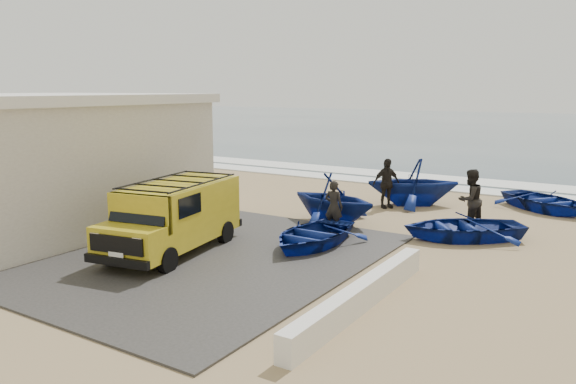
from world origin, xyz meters
The scene contains 16 objects.
ground centered at (0.00, 0.00, 0.00)m, with size 160.00×160.00×0.00m, color #9F855C.
slab centered at (-2.00, -2.00, 0.03)m, with size 12.00×10.00×0.05m, color #3B3836.
ocean centered at (0.00, 56.00, 0.00)m, with size 180.00×88.00×0.01m, color #385166.
surf_line centered at (0.00, 12.00, 0.03)m, with size 180.00×1.60×0.06m, color white.
surf_wash centered at (0.00, 14.50, 0.02)m, with size 180.00×2.20×0.04m, color white.
building centered at (-7.50, -2.00, 2.16)m, with size 8.40×9.40×4.30m.
parapet centered at (5.00, -3.00, 0.28)m, with size 0.35×6.00×0.55m, color silver.
van centered at (-1.10, -2.07, 1.07)m, with size 2.59×4.90×2.00m.
boat_near_left centered at (1.83, 0.44, 0.36)m, with size 2.48×3.48×0.72m, color navy.
boat_near_right centered at (5.24, 3.59, 0.37)m, with size 2.58×3.62×0.75m, color navy.
boat_mid_left centered at (0.95, 3.34, 0.85)m, with size 2.78×3.22×1.69m, color navy.
boat_far_left centered at (2.20, 7.64, 0.91)m, with size 2.99×3.46×1.83m, color navy.
boat_far_right centered at (6.71, 9.27, 0.38)m, with size 2.60×3.64×0.75m, color navy.
fisherman_front centered at (1.59, 2.21, 0.83)m, with size 0.61×0.40×1.66m, color black.
fisherman_middle centered at (5.08, 4.91, 0.98)m, with size 0.95×0.74×1.96m, color black.
fisherman_back centered at (1.53, 6.57, 0.95)m, with size 1.11×0.46×1.90m, color black.
Camera 1 is at (9.61, -13.08, 4.48)m, focal length 35.00 mm.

